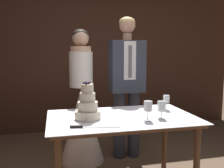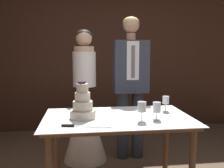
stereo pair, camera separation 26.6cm
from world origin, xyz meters
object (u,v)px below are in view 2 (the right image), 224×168
(wine_glass_far, at_px, (142,107))
(bride, at_px, (85,114))
(cake_knife, at_px, (77,126))
(groom, at_px, (131,81))
(cake_table, at_px, (118,126))
(wine_glass_middle, at_px, (166,101))
(tiered_cake, at_px, (83,106))
(wine_glass_near, at_px, (157,108))

(wine_glass_far, bearing_deg, bride, 115.10)
(cake_knife, relative_size, groom, 0.22)
(cake_table, bearing_deg, bride, 109.29)
(cake_knife, xyz_separation_m, groom, (0.66, 1.08, 0.22))
(cake_table, xyz_separation_m, cake_knife, (-0.37, -0.26, 0.10))
(wine_glass_middle, height_order, wine_glass_far, wine_glass_far)
(cake_knife, xyz_separation_m, bride, (0.08, 1.08, -0.18))
(cake_table, height_order, tiered_cake, tiered_cake)
(bride, bearing_deg, groom, -0.06)
(cake_knife, relative_size, wine_glass_far, 2.29)
(wine_glass_middle, bearing_deg, bride, 139.86)
(cake_table, height_order, wine_glass_middle, wine_glass_middle)
(wine_glass_middle, distance_m, bride, 1.08)
(cake_table, xyz_separation_m, wine_glass_middle, (0.51, 0.15, 0.20))
(tiered_cake, bearing_deg, wine_glass_far, -19.57)
(cake_knife, distance_m, groom, 1.28)
(tiered_cake, distance_m, bride, 0.87)
(bride, bearing_deg, wine_glass_middle, -40.14)
(cake_table, height_order, wine_glass_far, wine_glass_far)
(wine_glass_near, bearing_deg, wine_glass_far, -164.61)
(cake_table, xyz_separation_m, wine_glass_near, (0.33, -0.14, 0.19))
(cake_table, distance_m, cake_knife, 0.46)
(wine_glass_middle, distance_m, wine_glass_far, 0.46)
(wine_glass_far, bearing_deg, tiered_cake, 160.43)
(wine_glass_middle, bearing_deg, wine_glass_near, -122.25)
(cake_table, xyz_separation_m, tiered_cake, (-0.32, -0.00, 0.20))
(wine_glass_middle, bearing_deg, wine_glass_far, -134.72)
(wine_glass_near, distance_m, wine_glass_far, 0.15)
(cake_table, height_order, bride, bride)
(wine_glass_far, relative_size, bride, 0.11)
(tiered_cake, bearing_deg, groom, 53.70)
(cake_table, relative_size, wine_glass_near, 8.50)
(cake_knife, bearing_deg, wine_glass_far, 17.79)
(wine_glass_near, height_order, bride, bride)
(tiered_cake, bearing_deg, cake_table, 0.87)
(groom, bearing_deg, wine_glass_near, -87.63)
(wine_glass_middle, xyz_separation_m, wine_glass_far, (-0.33, -0.33, 0.01))
(bride, bearing_deg, cake_knife, -94.48)
(wine_glass_far, xyz_separation_m, bride, (-0.47, 1.00, -0.30))
(bride, relative_size, groom, 0.91)
(tiered_cake, xyz_separation_m, bride, (0.03, 0.82, -0.28))
(wine_glass_near, bearing_deg, cake_knife, -170.22)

